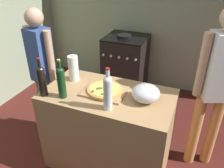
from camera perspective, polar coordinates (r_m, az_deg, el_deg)
The scene contains 13 objects.
ground_plane at distance 3.15m, azimuth 4.57°, elevation -11.23°, with size 4.67×3.26×0.02m, color #511E19.
kitchen_wall_rear at distance 3.81m, azimuth 12.21°, elevation 17.68°, with size 4.67×0.10×2.60m, color #99A889.
counter at distance 2.44m, azimuth -0.91°, elevation -11.38°, with size 1.24×0.68×0.90m, color tan.
cutting_board at distance 2.18m, azimuth -1.74°, elevation -1.81°, with size 0.40×0.32×0.02m, color tan.
pizza at distance 2.17m, azimuth -1.76°, elevation -1.35°, with size 0.34×0.34×0.03m.
mixing_bowl at distance 2.04m, azimuth 8.40°, elevation -2.28°, with size 0.25×0.25×0.16m.
paper_towel_roll at distance 2.37m, azimuth -9.60°, elevation 3.90°, with size 0.10×0.10×0.27m.
wine_bottle_clear at distance 2.16m, azimuth -17.11°, elevation 1.03°, with size 0.07×0.07×0.37m.
wine_bottle_amber at distance 2.08m, azimuth -12.55°, elevation 0.74°, with size 0.07×0.07×0.37m.
wine_bottle_dark at distance 1.87m, azimuth -1.04°, elevation -1.82°, with size 0.08×0.08×0.38m.
stove at distance 3.79m, azimuth 3.40°, elevation 5.00°, with size 0.64×0.64×0.98m.
person_in_stripes at distance 2.70m, azimuth -16.90°, elevation 3.46°, with size 0.38×0.24×1.59m.
person_in_red at distance 2.34m, azimuth 24.47°, elevation 0.04°, with size 0.38×0.28×1.71m.
Camera 1 is at (0.67, -0.96, 2.05)m, focal length 36.69 mm.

